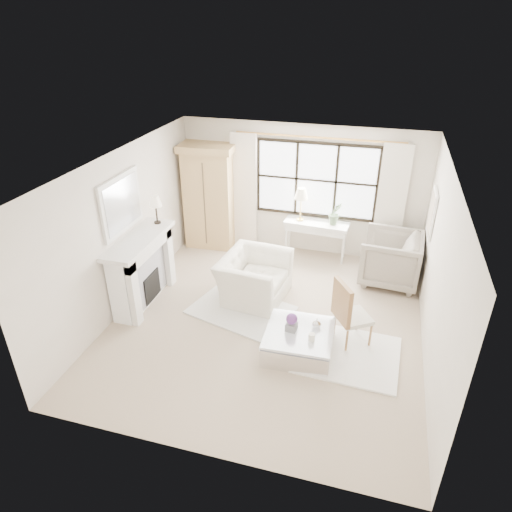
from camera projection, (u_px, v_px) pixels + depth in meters
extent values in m
plane|color=tan|center=(267.00, 321.00, 7.69)|extent=(5.50, 5.50, 0.00)
plane|color=silver|center=(269.00, 165.00, 6.41)|extent=(5.50, 5.50, 0.00)
plane|color=silver|center=(301.00, 190.00, 9.38)|extent=(5.00, 0.00, 5.00)
plane|color=white|center=(202.00, 368.00, 4.72)|extent=(5.00, 0.00, 5.00)
plane|color=beige|center=(124.00, 231.00, 7.65)|extent=(0.00, 5.50, 5.50)
plane|color=beige|center=(438.00, 272.00, 6.45)|extent=(0.00, 5.50, 5.50)
cube|color=silver|center=(316.00, 180.00, 9.17)|extent=(2.40, 0.02, 1.50)
cylinder|color=#C78F45|center=(318.00, 137.00, 8.70)|extent=(3.30, 0.04, 0.04)
cube|color=white|center=(244.00, 191.00, 9.63)|extent=(0.55, 0.10, 2.47)
cube|color=silver|center=(390.00, 206.00, 8.92)|extent=(0.55, 0.10, 2.47)
cube|color=white|center=(140.00, 272.00, 7.96)|extent=(0.34, 1.50, 1.18)
cube|color=silver|center=(150.00, 276.00, 7.95)|extent=(0.03, 1.22, 0.97)
cube|color=black|center=(151.00, 286.00, 8.05)|extent=(0.06, 0.52, 0.50)
cube|color=white|center=(138.00, 240.00, 7.65)|extent=(0.58, 1.66, 0.08)
cube|color=white|center=(121.00, 204.00, 7.41)|extent=(0.05, 1.15, 0.95)
cube|color=silver|center=(123.00, 204.00, 7.40)|extent=(0.02, 1.00, 0.80)
cube|color=white|center=(432.00, 213.00, 7.80)|extent=(0.04, 0.62, 0.82)
cube|color=tan|center=(431.00, 213.00, 7.81)|extent=(0.01, 0.52, 0.72)
cylinder|color=black|center=(157.00, 222.00, 8.14)|extent=(0.12, 0.12, 0.03)
cylinder|color=black|center=(157.00, 214.00, 8.06)|extent=(0.03, 0.03, 0.30)
cone|color=#F5E4C8|center=(155.00, 201.00, 7.95)|extent=(0.22, 0.22, 0.18)
cube|color=tan|center=(210.00, 200.00, 9.72)|extent=(1.03, 0.65, 2.10)
cube|color=tan|center=(207.00, 148.00, 9.19)|extent=(1.15, 0.76, 0.14)
cube|color=silver|center=(316.00, 228.00, 9.36)|extent=(1.27, 0.50, 0.14)
cube|color=silver|center=(317.00, 224.00, 9.31)|extent=(1.33, 0.54, 0.06)
cylinder|color=#B08E3D|center=(300.00, 219.00, 9.39)|extent=(0.14, 0.14, 0.03)
cylinder|color=#B08E3D|center=(301.00, 208.00, 9.27)|extent=(0.02, 0.02, 0.46)
cone|color=#FDF2CE|center=(301.00, 194.00, 9.12)|extent=(0.28, 0.28, 0.22)
imported|color=#4E6845|center=(335.00, 213.00, 9.10)|extent=(0.32, 0.30, 0.47)
cylinder|color=white|center=(273.00, 280.00, 8.83)|extent=(0.26, 0.26, 0.03)
cylinder|color=white|center=(273.00, 269.00, 8.72)|extent=(0.06, 0.06, 0.44)
cylinder|color=silver|center=(273.00, 258.00, 8.60)|extent=(0.40, 0.40, 0.03)
cube|color=silver|center=(241.00, 310.00, 7.94)|extent=(1.91, 1.57, 0.03)
cube|color=white|center=(340.00, 353.00, 6.95)|extent=(1.80, 1.39, 0.03)
imported|color=white|center=(254.00, 278.00, 8.15)|extent=(1.22, 1.36, 0.81)
imported|color=gray|center=(390.00, 259.00, 8.58)|extent=(1.15, 1.12, 0.98)
cube|color=beige|center=(354.00, 317.00, 7.00)|extent=(0.65, 0.65, 0.07)
cube|color=#A77646|center=(342.00, 303.00, 6.79)|extent=(0.30, 0.43, 0.60)
cube|color=silver|center=(299.00, 343.00, 6.93)|extent=(1.04, 1.04, 0.32)
cube|color=silver|center=(299.00, 333.00, 6.83)|extent=(1.04, 1.04, 0.04)
cube|color=slate|center=(291.00, 327.00, 6.83)|extent=(0.18, 0.18, 0.12)
sphere|color=#63317B|center=(292.00, 319.00, 6.76)|extent=(0.17, 0.17, 0.17)
cylinder|color=white|center=(312.00, 337.00, 6.61)|extent=(0.10, 0.10, 0.12)
imported|color=silver|center=(317.00, 323.00, 6.88)|extent=(0.17, 0.17, 0.15)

